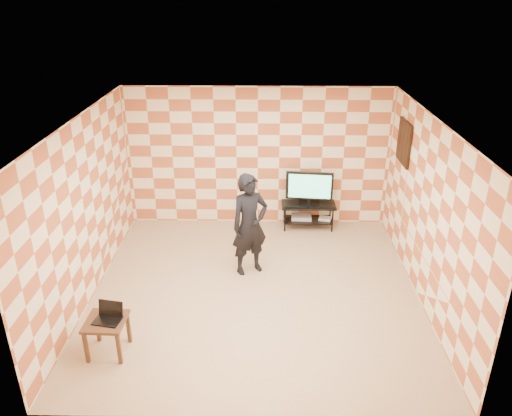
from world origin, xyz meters
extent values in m
plane|color=tan|center=(0.00, 0.00, 0.00)|extent=(5.00, 5.00, 0.00)
cube|color=#F9E9C0|center=(0.00, 2.50, 1.35)|extent=(5.00, 0.02, 2.70)
cube|color=#F9E9C0|center=(0.00, -2.50, 1.35)|extent=(5.00, 0.02, 2.70)
cube|color=#F9E9C0|center=(-2.50, 0.00, 1.35)|extent=(0.02, 5.00, 2.70)
cube|color=#F9E9C0|center=(2.50, 0.00, 1.35)|extent=(0.02, 5.00, 2.70)
cube|color=white|center=(0.00, 0.00, 2.70)|extent=(5.00, 5.00, 0.02)
cube|color=black|center=(2.47, 1.55, 1.95)|extent=(0.04, 0.72, 0.72)
cube|color=black|center=(2.47, 1.55, 1.95)|extent=(0.04, 0.03, 0.68)
cube|color=black|center=(2.47, 1.55, 1.95)|extent=(0.04, 0.68, 0.03)
cube|color=black|center=(0.98, 2.24, 0.48)|extent=(1.03, 0.47, 0.04)
cube|color=black|center=(0.98, 2.24, 0.16)|extent=(0.93, 0.41, 0.03)
cylinder|color=black|center=(0.53, 2.05, 0.25)|extent=(0.03, 0.03, 0.50)
cylinder|color=black|center=(0.53, 2.42, 0.25)|extent=(0.03, 0.03, 0.50)
cylinder|color=black|center=(1.44, 2.05, 0.25)|extent=(0.03, 0.03, 0.50)
cylinder|color=black|center=(1.44, 2.42, 0.25)|extent=(0.03, 0.03, 0.50)
cube|color=black|center=(0.98, 2.24, 0.51)|extent=(0.28, 0.20, 0.03)
cube|color=black|center=(0.98, 2.24, 0.57)|extent=(0.07, 0.05, 0.08)
cube|color=black|center=(0.98, 2.24, 0.88)|extent=(0.89, 0.15, 0.54)
cube|color=#58E2B7|center=(0.99, 2.21, 0.88)|extent=(0.79, 0.09, 0.47)
cube|color=silver|center=(0.86, 2.27, 0.20)|extent=(0.40, 0.30, 0.06)
cube|color=silver|center=(1.31, 2.22, 0.20)|extent=(0.26, 0.21, 0.05)
cube|color=#3B2412|center=(-1.87, -1.44, 0.48)|extent=(0.52, 0.52, 0.04)
cube|color=#3B2412|center=(-2.09, -1.64, 0.23)|extent=(0.05, 0.05, 0.46)
cube|color=#3B2412|center=(-2.08, -1.22, 0.23)|extent=(0.05, 0.05, 0.46)
cube|color=#3B2412|center=(-1.67, -1.66, 0.23)|extent=(0.05, 0.05, 0.46)
cube|color=#3B2412|center=(-1.66, -1.24, 0.23)|extent=(0.05, 0.05, 0.46)
cube|color=black|center=(-1.84, -1.46, 0.51)|extent=(0.37, 0.29, 0.02)
cube|color=black|center=(-1.82, -1.35, 0.62)|extent=(0.34, 0.12, 0.21)
imported|color=black|center=(-0.10, 0.61, 0.85)|extent=(0.74, 0.65, 1.71)
camera|label=1|loc=(0.13, -6.56, 4.41)|focal=35.00mm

